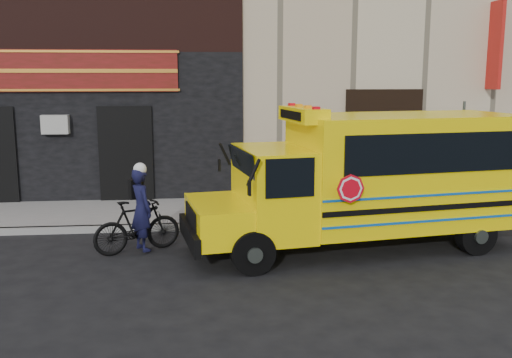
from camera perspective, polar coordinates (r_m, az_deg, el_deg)
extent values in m
plane|color=black|center=(10.93, 0.88, -8.49)|extent=(120.00, 120.00, 0.00)
cube|color=gray|center=(13.39, -0.38, -4.63)|extent=(40.00, 0.20, 0.15)
cube|color=slate|center=(14.84, -0.90, -3.15)|extent=(40.00, 3.00, 0.15)
cube|color=#C6B694|center=(20.98, -2.45, 17.46)|extent=(20.00, 10.00, 12.00)
cube|color=black|center=(16.35, -19.18, 4.91)|extent=(10.00, 0.30, 4.00)
cube|color=#4C140A|center=(16.13, -19.64, 10.16)|extent=(6.50, 0.12, 1.10)
cube|color=black|center=(15.95, -12.85, 2.39)|extent=(1.30, 0.10, 2.50)
cube|color=red|center=(17.48, 22.83, 12.22)|extent=(0.10, 0.70, 2.40)
cylinder|color=black|center=(10.28, -0.32, -7.38)|extent=(0.83, 0.40, 0.80)
cylinder|color=black|center=(12.05, -2.59, -4.72)|extent=(0.83, 0.40, 0.80)
cylinder|color=black|center=(12.22, 21.15, -5.21)|extent=(0.83, 0.40, 0.80)
cylinder|color=black|center=(13.74, 16.53, -3.27)|extent=(0.83, 0.40, 0.80)
cube|color=#FFDD05|center=(10.96, -3.86, -4.09)|extent=(1.31, 2.13, 0.70)
cube|color=black|center=(10.94, -6.68, -5.53)|extent=(0.45, 2.04, 0.35)
cube|color=#FFDD05|center=(11.11, 1.69, -1.24)|extent=(1.52, 2.26, 1.70)
cube|color=black|center=(10.89, -1.17, 0.67)|extent=(0.35, 1.79, 0.90)
cube|color=#FFDD05|center=(12.16, 14.70, 0.96)|extent=(4.79, 2.89, 2.25)
cube|color=black|center=(13.61, 22.90, -3.14)|extent=(0.47, 2.19, 0.30)
cube|color=black|center=(11.20, 18.03, 2.51)|extent=(3.86, 0.66, 0.75)
cube|color=#FFDD05|center=(11.09, 4.73, 6.43)|extent=(0.75, 1.66, 0.28)
cylinder|color=red|center=(10.22, 9.44, -0.96)|extent=(0.52, 0.11, 0.52)
cylinder|color=#404842|center=(14.77, 19.79, 1.65)|extent=(0.06, 0.06, 2.92)
cube|color=red|center=(14.60, 20.17, 5.15)|extent=(0.05, 0.26, 0.36)
cube|color=white|center=(14.64, 20.06, 3.37)|extent=(0.05, 0.26, 0.32)
imported|color=black|center=(11.74, -11.79, -4.64)|extent=(1.84, 1.20, 1.08)
imported|color=black|center=(11.65, -11.38, -3.24)|extent=(0.67, 0.73, 1.67)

